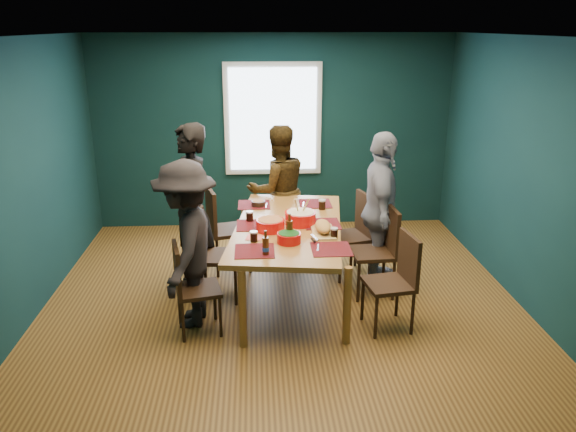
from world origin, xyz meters
name	(u,v)px	position (x,y,z in m)	size (l,w,h in m)	color
room	(281,171)	(0.00, 0.27, 1.37)	(5.01, 5.01, 2.71)	olive
dining_table	(288,232)	(0.07, 0.16, 0.74)	(1.35, 2.28, 0.82)	olive
chair_left_far	(221,223)	(-0.67, 0.89, 0.59)	(0.56, 0.56, 1.01)	black
chair_left_mid	(210,248)	(-0.75, 0.18, 0.57)	(0.47, 0.47, 0.97)	black
chair_left_near	(189,282)	(-0.90, -0.54, 0.52)	(0.48, 0.48, 0.89)	black
chair_right_far	(356,228)	(0.90, 0.69, 0.57)	(0.54, 0.54, 0.97)	black
chair_right_mid	(382,245)	(1.07, 0.16, 0.57)	(0.46, 0.46, 0.98)	black
chair_right_near	(398,275)	(1.07, -0.56, 0.55)	(0.49, 0.49, 0.94)	black
person_far_left	(191,209)	(-0.96, 0.45, 0.92)	(0.67, 0.44, 1.84)	black
person_back	(278,190)	(0.02, 1.44, 0.82)	(0.80, 0.62, 1.65)	black
person_right	(380,210)	(1.10, 0.43, 0.87)	(1.02, 0.42, 1.74)	silver
person_near_left	(187,245)	(-0.92, -0.35, 0.82)	(1.06, 0.61, 1.64)	black
bowl_salad	(270,224)	(-0.12, 0.00, 0.88)	(0.29, 0.29, 0.12)	red
bowl_dumpling	(300,217)	(0.20, 0.18, 0.89)	(0.33, 0.33, 0.30)	red
bowl_herbs	(289,237)	(0.05, -0.35, 0.87)	(0.23, 0.23, 0.10)	red
cutting_board	(323,228)	(0.40, -0.11, 0.87)	(0.26, 0.54, 0.12)	tan
small_bowl	(258,203)	(-0.23, 0.81, 0.85)	(0.16, 0.16, 0.07)	black
beer_bottle_a	(266,246)	(-0.18, -0.64, 0.90)	(0.06, 0.06, 0.23)	#431E0B
beer_bottle_b	(290,229)	(0.06, -0.25, 0.92)	(0.07, 0.07, 0.26)	#431E0B
cola_glass_a	(254,236)	(-0.29, -0.30, 0.88)	(0.08, 0.08, 0.11)	black
cola_glass_b	(334,232)	(0.50, -0.25, 0.88)	(0.07, 0.07, 0.10)	black
cola_glass_c	(322,204)	(0.49, 0.65, 0.88)	(0.08, 0.08, 0.11)	black
cola_glass_d	(250,216)	(-0.33, 0.29, 0.88)	(0.08, 0.08, 0.11)	black
napkin_a	(323,221)	(0.45, 0.25, 0.82)	(0.13, 0.13, 0.00)	#FA696D
napkin_b	(254,237)	(-0.28, -0.20, 0.82)	(0.15, 0.15, 0.00)	#FA696D
napkin_c	(328,247)	(0.41, -0.49, 0.82)	(0.13, 0.13, 0.00)	#FA696D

